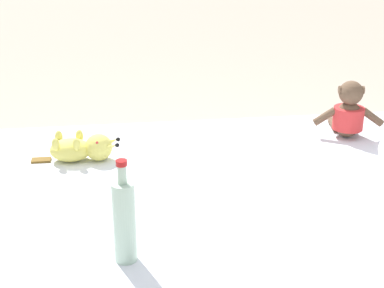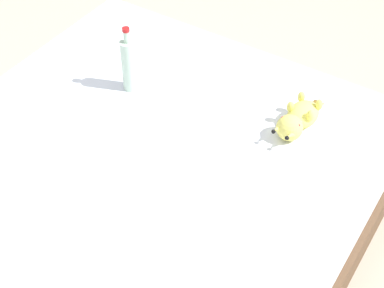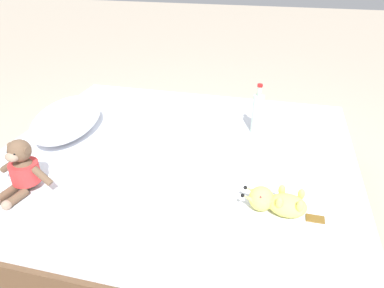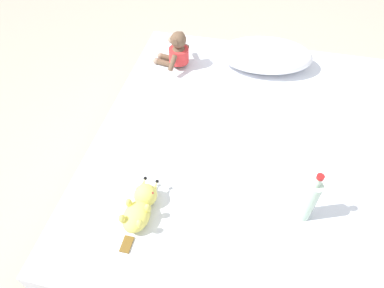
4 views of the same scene
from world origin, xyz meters
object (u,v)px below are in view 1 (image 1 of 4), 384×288
Objects in this scene: plush_yellow_creature at (82,148)px; glass_bottle at (124,220)px; bed at (242,255)px; plush_monkey at (348,113)px.

plush_yellow_creature is 1.14× the size of glass_bottle.
bed is 0.56m from glass_bottle.
glass_bottle is at bearing -54.29° from bed.
plush_monkey reaches higher than plush_yellow_creature.
plush_yellow_creature reaches higher than bed.
glass_bottle is at bearing -49.45° from plush_monkey.
plush_yellow_creature is at bearing -168.35° from glass_bottle.
bed is 0.70m from plush_yellow_creature.
glass_bottle reaches higher than bed.
bed is 6.40× the size of glass_bottle.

